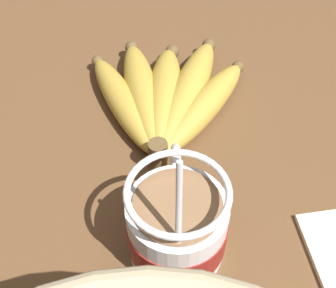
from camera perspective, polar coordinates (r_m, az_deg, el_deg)
name	(u,v)px	position (r cm, az deg, el deg)	size (l,w,h in cm)	color
table	(175,209)	(49.25, 0.86, -7.88)	(112.24, 112.24, 3.55)	brown
coffee_mug	(180,226)	(41.55, 1.52, -9.93)	(12.91, 8.92, 14.96)	silver
banana_bunch	(165,97)	(54.85, -0.32, 5.74)	(20.85, 20.61, 4.21)	brown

